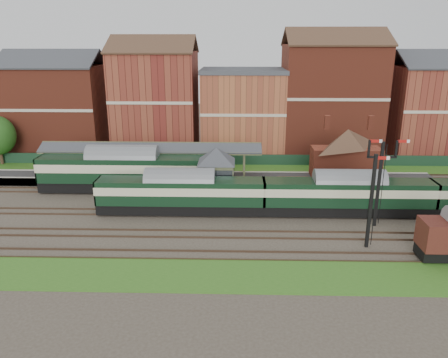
{
  "coord_description": "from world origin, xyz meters",
  "views": [
    {
      "loc": [
        -1.03,
        -40.44,
        16.48
      ],
      "look_at": [
        -2.18,
        2.0,
        3.0
      ],
      "focal_mm": 35.0,
      "sensor_mm": 36.0,
      "label": 1
    }
  ],
  "objects_px": {
    "signal_box": "(216,174)",
    "dmu_train": "(348,194)",
    "semaphore_bracket": "(380,178)",
    "platform_railcar": "(124,170)"
  },
  "relations": [
    {
      "from": "signal_box",
      "to": "dmu_train",
      "type": "height_order",
      "value": "signal_box"
    },
    {
      "from": "dmu_train",
      "to": "signal_box",
      "type": "bearing_deg",
      "value": 165.96
    },
    {
      "from": "semaphore_bracket",
      "to": "platform_railcar",
      "type": "distance_m",
      "value": 27.29
    },
    {
      "from": "semaphore_bracket",
      "to": "signal_box",
      "type": "bearing_deg",
      "value": 159.08
    },
    {
      "from": "semaphore_bracket",
      "to": "dmu_train",
      "type": "relative_size",
      "value": 0.17
    },
    {
      "from": "platform_railcar",
      "to": "semaphore_bracket",
      "type": "bearing_deg",
      "value": -19.31
    },
    {
      "from": "signal_box",
      "to": "platform_railcar",
      "type": "relative_size",
      "value": 0.31
    },
    {
      "from": "signal_box",
      "to": "semaphore_bracket",
      "type": "xyz_separation_m",
      "value": [
        15.04,
        -5.75,
        1.44
      ]
    },
    {
      "from": "platform_railcar",
      "to": "dmu_train",
      "type": "bearing_deg",
      "value": -15.37
    },
    {
      "from": "semaphore_bracket",
      "to": "dmu_train",
      "type": "bearing_deg",
      "value": 129.25
    }
  ]
}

